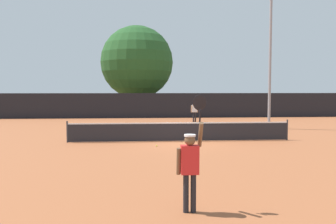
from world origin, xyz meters
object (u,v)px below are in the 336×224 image
(light_pole, at_px, (270,49))
(parked_car_far, at_px, (246,106))
(large_tree, at_px, (137,62))
(player_serving, at_px, (190,161))
(parked_car_near, at_px, (173,106))
(parked_car_mid, at_px, (215,105))
(tennis_ball, at_px, (156,146))
(player_receiving, at_px, (194,110))

(light_pole, xyz_separation_m, parked_car_far, (3.40, 16.44, -4.53))
(large_tree, relative_size, parked_car_far, 2.17)
(player_serving, distance_m, parked_car_near, 31.93)
(player_serving, relative_size, parked_car_near, 0.57)
(parked_car_far, bearing_deg, light_pole, -105.02)
(parked_car_mid, height_order, parked_car_far, same)
(tennis_ball, bearing_deg, parked_car_mid, 72.03)
(player_serving, bearing_deg, large_tree, 92.78)
(player_serving, distance_m, parked_car_far, 33.78)
(light_pole, bearing_deg, parked_car_far, 78.31)
(large_tree, height_order, parked_car_far, large_tree)
(light_pole, relative_size, large_tree, 1.01)
(player_serving, height_order, tennis_ball, player_serving)
(tennis_ball, xyz_separation_m, parked_car_near, (2.94, 23.14, 0.74))
(player_receiving, bearing_deg, parked_car_mid, -109.04)
(player_receiving, relative_size, tennis_ball, 23.72)
(light_pole, height_order, parked_car_mid, light_pole)
(parked_car_mid, bearing_deg, player_serving, -102.76)
(player_receiving, xyz_separation_m, large_tree, (-4.73, 9.43, 4.53))
(player_receiving, height_order, parked_car_near, parked_car_near)
(tennis_ball, distance_m, parked_car_near, 23.34)
(player_receiving, bearing_deg, parked_car_far, -124.14)
(light_pole, xyz_separation_m, parked_car_near, (-4.96, 16.32, -4.53))
(player_receiving, relative_size, parked_car_mid, 0.38)
(parked_car_near, bearing_deg, tennis_ball, -104.72)
(large_tree, relative_size, parked_car_near, 2.12)
(player_receiving, bearing_deg, tennis_ball, 73.18)
(tennis_ball, bearing_deg, large_tree, 93.00)
(parked_car_near, bearing_deg, large_tree, -163.70)
(player_serving, xyz_separation_m, player_receiving, (3.27, 20.61, -0.13))
(parked_car_far, bearing_deg, large_tree, -174.58)
(light_pole, distance_m, parked_car_near, 17.64)
(player_receiving, relative_size, parked_car_near, 0.37)
(player_serving, xyz_separation_m, tennis_ball, (-0.34, 8.68, -1.08))
(parked_car_near, xyz_separation_m, parked_car_far, (8.36, 0.12, 0.00))
(player_serving, distance_m, large_tree, 30.39)
(player_receiving, height_order, parked_car_mid, parked_car_mid)
(large_tree, bearing_deg, tennis_ball, -87.00)
(parked_car_mid, bearing_deg, parked_car_near, -162.97)
(parked_car_far, bearing_deg, tennis_ball, -119.22)
(light_pole, distance_m, large_tree, 17.10)
(player_receiving, distance_m, light_pole, 7.94)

